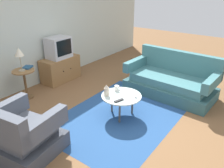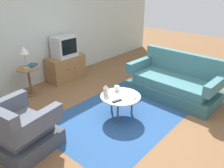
{
  "view_description": "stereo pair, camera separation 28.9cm",
  "coord_description": "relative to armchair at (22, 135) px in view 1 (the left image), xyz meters",
  "views": [
    {
      "loc": [
        -2.93,
        -1.98,
        2.27
      ],
      "look_at": [
        0.16,
        0.27,
        0.55
      ],
      "focal_mm": 36.8,
      "sensor_mm": 36.0,
      "label": 1
    },
    {
      "loc": [
        -2.75,
        -2.21,
        2.27
      ],
      "look_at": [
        0.16,
        0.27,
        0.55
      ],
      "focal_mm": 36.8,
      "sensor_mm": 36.0,
      "label": 2
    }
  ],
  "objects": [
    {
      "name": "ground_plane",
      "position": [
        1.55,
        -0.57,
        -0.31
      ],
      "size": [
        16.0,
        16.0,
        0.0
      ],
      "primitive_type": "plane",
      "color": "brown"
    },
    {
      "name": "back_wall",
      "position": [
        1.55,
        1.92,
        1.04
      ],
      "size": [
        9.0,
        0.12,
        2.7
      ],
      "primitive_type": "cube",
      "color": "#B2BCB2",
      "rests_on": "ground"
    },
    {
      "name": "area_rug",
      "position": [
        1.65,
        -0.55,
        -0.3
      ],
      "size": [
        2.63,
        1.86,
        0.0
      ],
      "primitive_type": "cube",
      "color": "navy",
      "rests_on": "ground"
    },
    {
      "name": "armchair",
      "position": [
        0.0,
        0.0,
        0.0
      ],
      "size": [
        0.96,
        1.02,
        0.85
      ],
      "rotation": [
        0.0,
        0.0,
        -1.43
      ],
      "color": "#3E424B",
      "rests_on": "ground"
    },
    {
      "name": "couch",
      "position": [
        3.05,
        -0.91,
        -0.02
      ],
      "size": [
        1.01,
        1.9,
        0.89
      ],
      "rotation": [
        0.0,
        0.0,
        1.52
      ],
      "color": "#325C60",
      "rests_on": "ground"
    },
    {
      "name": "coffee_table",
      "position": [
        1.65,
        -0.55,
        0.07
      ],
      "size": [
        0.72,
        0.72,
        0.42
      ],
      "color": "#B2C6C1",
      "rests_on": "ground"
    },
    {
      "name": "side_table",
      "position": [
        1.07,
        1.46,
        0.13
      ],
      "size": [
        0.45,
        0.45,
        0.62
      ],
      "color": "olive",
      "rests_on": "ground"
    },
    {
      "name": "tv_stand",
      "position": [
        2.16,
        1.6,
        -0.01
      ],
      "size": [
        0.94,
        0.48,
        0.58
      ],
      "color": "olive",
      "rests_on": "ground"
    },
    {
      "name": "television",
      "position": [
        2.16,
        1.59,
        0.53
      ],
      "size": [
        0.55,
        0.41,
        0.5
      ],
      "color": "#B7B7BC",
      "rests_on": "tv_stand"
    },
    {
      "name": "table_lamp",
      "position": [
        1.05,
        1.46,
        0.68
      ],
      "size": [
        0.18,
        0.18,
        0.47
      ],
      "color": "#9E937A",
      "rests_on": "side_table"
    },
    {
      "name": "vase",
      "position": [
        1.49,
        -0.35,
        0.21
      ],
      "size": [
        0.09,
        0.09,
        0.21
      ],
      "color": "beige",
      "rests_on": "coffee_table"
    },
    {
      "name": "mug",
      "position": [
        1.77,
        -0.37,
        0.16
      ],
      "size": [
        0.13,
        0.08,
        0.1
      ],
      "color": "white",
      "rests_on": "coffee_table"
    },
    {
      "name": "tv_remote_dark",
      "position": [
        1.45,
        -0.64,
        0.12
      ],
      "size": [
        0.18,
        0.1,
        0.02
      ],
      "rotation": [
        0.0,
        0.0,
        6.0
      ],
      "color": "black",
      "rests_on": "coffee_table"
    },
    {
      "name": "tv_remote_silver",
      "position": [
        1.77,
        -0.76,
        0.12
      ],
      "size": [
        0.14,
        0.14,
        0.02
      ],
      "rotation": [
        0.0,
        0.0,
        3.93
      ],
      "color": "#B2B2B7",
      "rests_on": "coffee_table"
    },
    {
      "name": "book",
      "position": [
        1.22,
        1.52,
        0.32
      ],
      "size": [
        0.27,
        0.25,
        0.03
      ],
      "rotation": [
        0.0,
        0.0,
        0.48
      ],
      "color": "navy",
      "rests_on": "side_table"
    }
  ]
}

